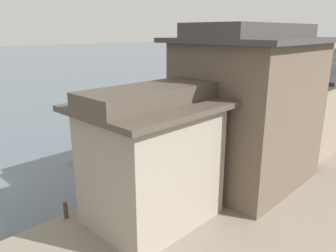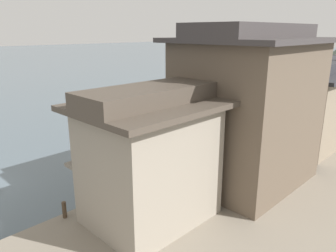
{
  "view_description": "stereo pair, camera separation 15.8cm",
  "coord_description": "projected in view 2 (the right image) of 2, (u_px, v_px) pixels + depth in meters",
  "views": [
    {
      "loc": [
        20.64,
        -4.18,
        9.26
      ],
      "look_at": [
        3.02,
        13.82,
        1.86
      ],
      "focal_mm": 34.74,
      "sensor_mm": 36.0,
      "label": 1
    },
    {
      "loc": [
        20.76,
        -4.06,
        9.26
      ],
      "look_at": [
        3.02,
        13.82,
        1.86
      ],
      "focal_mm": 34.74,
      "sensor_mm": 36.0,
      "label": 2
    }
  ],
  "objects": [
    {
      "name": "boat_moored_far",
      "position": [
        247.0,
        133.0,
        29.93
      ],
      "size": [
        1.89,
        5.86,
        0.63
      ],
      "color": "#232326",
      "rests_on": "ground"
    },
    {
      "name": "mooring_post_dock_mid",
      "position": [
        164.0,
        167.0,
        19.48
      ],
      "size": [
        0.2,
        0.2,
        0.99
      ],
      "primitive_type": "cylinder",
      "color": "#473828",
      "rests_on": "riverbank_right"
    },
    {
      "name": "house_waterfront_narrow",
      "position": [
        336.0,
        94.0,
        28.72
      ],
      "size": [
        6.6,
        5.95,
        6.14
      ],
      "color": "#75604C",
      "rests_on": "riverbank_right"
    },
    {
      "name": "house_waterfront_nearest",
      "position": [
        149.0,
        157.0,
        14.41
      ],
      "size": [
        5.33,
        6.21,
        6.14
      ],
      "color": "gray",
      "rests_on": "riverbank_right"
    },
    {
      "name": "mooring_post_dock_near",
      "position": [
        64.0,
        210.0,
        15.06
      ],
      "size": [
        0.2,
        0.2,
        0.8
      ],
      "primitive_type": "cylinder",
      "color": "#473828",
      "rests_on": "riverbank_right"
    },
    {
      "name": "boat_moored_third",
      "position": [
        333.0,
        99.0,
        44.75
      ],
      "size": [
        1.1,
        4.14,
        0.67
      ],
      "color": "#232326",
      "rests_on": "ground"
    },
    {
      "name": "house_waterfront_tall",
      "position": [
        304.0,
        105.0,
        24.39
      ],
      "size": [
        6.45,
        7.8,
        6.14
      ],
      "color": "gray",
      "rests_on": "riverbank_right"
    },
    {
      "name": "boat_moored_second",
      "position": [
        129.0,
        119.0,
        34.78
      ],
      "size": [
        1.99,
        4.79,
        0.51
      ],
      "color": "#232326",
      "rests_on": "ground"
    },
    {
      "name": "house_waterfront_second",
      "position": [
        247.0,
        107.0,
        18.05
      ],
      "size": [
        6.93,
        8.03,
        8.74
      ],
      "color": "brown",
      "rests_on": "riverbank_right"
    },
    {
      "name": "boat_moored_nearest",
      "position": [
        325.0,
        85.0,
        55.75
      ],
      "size": [
        4.5,
        4.1,
        0.75
      ],
      "color": "#232326",
      "rests_on": "ground"
    },
    {
      "name": "boat_midriver_drifting",
      "position": [
        264.0,
        88.0,
        53.21
      ],
      "size": [
        3.62,
        0.97,
        0.68
      ],
      "color": "#423328",
      "rests_on": "ground"
    }
  ]
}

